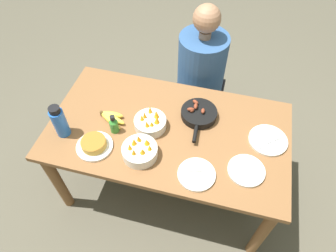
{
  "coord_description": "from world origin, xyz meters",
  "views": [
    {
      "loc": [
        0.29,
        -1.12,
        2.19
      ],
      "look_at": [
        0.0,
        0.0,
        0.73
      ],
      "focal_mm": 32.0,
      "sensor_mm": 36.0,
      "label": 1
    }
  ],
  "objects_px": {
    "empty_plate_far_right": "(268,140)",
    "fruit_bowl_citrus": "(150,123)",
    "frittata_plate_center": "(94,145)",
    "banana_bunch": "(111,118)",
    "hot_sauce_bottle": "(114,125)",
    "person_figure": "(199,86)",
    "skillet": "(199,114)",
    "water_bottle": "(60,122)",
    "fruit_bowl_mango": "(140,151)",
    "empty_plate_near_front": "(246,171)",
    "empty_plate_far_left": "(197,174)"
  },
  "relations": [
    {
      "from": "empty_plate_far_right",
      "to": "fruit_bowl_citrus",
      "type": "relative_size",
      "value": 1.17
    },
    {
      "from": "frittata_plate_center",
      "to": "fruit_bowl_citrus",
      "type": "distance_m",
      "value": 0.36
    },
    {
      "from": "banana_bunch",
      "to": "hot_sauce_bottle",
      "type": "xyz_separation_m",
      "value": [
        0.05,
        -0.08,
        0.04
      ]
    },
    {
      "from": "person_figure",
      "to": "skillet",
      "type": "bearing_deg",
      "value": -81.7
    },
    {
      "from": "fruit_bowl_citrus",
      "to": "water_bottle",
      "type": "bearing_deg",
      "value": -160.13
    },
    {
      "from": "fruit_bowl_citrus",
      "to": "water_bottle",
      "type": "xyz_separation_m",
      "value": [
        -0.51,
        -0.18,
        0.07
      ]
    },
    {
      "from": "banana_bunch",
      "to": "fruit_bowl_mango",
      "type": "xyz_separation_m",
      "value": [
        0.26,
        -0.21,
        0.02
      ]
    },
    {
      "from": "banana_bunch",
      "to": "skillet",
      "type": "bearing_deg",
      "value": 17.25
    },
    {
      "from": "fruit_bowl_mango",
      "to": "hot_sauce_bottle",
      "type": "bearing_deg",
      "value": 147.72
    },
    {
      "from": "skillet",
      "to": "person_figure",
      "type": "height_order",
      "value": "person_figure"
    },
    {
      "from": "empty_plate_near_front",
      "to": "empty_plate_far_right",
      "type": "xyz_separation_m",
      "value": [
        0.11,
        0.25,
        -0.0
      ]
    },
    {
      "from": "frittata_plate_center",
      "to": "empty_plate_far_right",
      "type": "bearing_deg",
      "value": 17.2
    },
    {
      "from": "banana_bunch",
      "to": "frittata_plate_center",
      "type": "height_order",
      "value": "frittata_plate_center"
    },
    {
      "from": "frittata_plate_center",
      "to": "fruit_bowl_mango",
      "type": "relative_size",
      "value": 1.06
    },
    {
      "from": "banana_bunch",
      "to": "fruit_bowl_mango",
      "type": "bearing_deg",
      "value": -38.78
    },
    {
      "from": "skillet",
      "to": "water_bottle",
      "type": "xyz_separation_m",
      "value": [
        -0.78,
        -0.34,
        0.08
      ]
    },
    {
      "from": "fruit_bowl_mango",
      "to": "person_figure",
      "type": "bearing_deg",
      "value": 77.49
    },
    {
      "from": "banana_bunch",
      "to": "fruit_bowl_citrus",
      "type": "xyz_separation_m",
      "value": [
        0.26,
        0.01,
        0.02
      ]
    },
    {
      "from": "empty_plate_far_left",
      "to": "empty_plate_near_front",
      "type": "bearing_deg",
      "value": 19.61
    },
    {
      "from": "banana_bunch",
      "to": "empty_plate_far_left",
      "type": "distance_m",
      "value": 0.66
    },
    {
      "from": "empty_plate_near_front",
      "to": "water_bottle",
      "type": "bearing_deg",
      "value": -179.43
    },
    {
      "from": "skillet",
      "to": "hot_sauce_bottle",
      "type": "height_order",
      "value": "hot_sauce_bottle"
    },
    {
      "from": "hot_sauce_bottle",
      "to": "fruit_bowl_citrus",
      "type": "bearing_deg",
      "value": 22.72
    },
    {
      "from": "frittata_plate_center",
      "to": "fruit_bowl_mango",
      "type": "height_order",
      "value": "fruit_bowl_mango"
    },
    {
      "from": "banana_bunch",
      "to": "skillet",
      "type": "relative_size",
      "value": 0.55
    },
    {
      "from": "fruit_bowl_citrus",
      "to": "person_figure",
      "type": "distance_m",
      "value": 0.75
    },
    {
      "from": "empty_plate_near_front",
      "to": "empty_plate_far_right",
      "type": "distance_m",
      "value": 0.27
    },
    {
      "from": "empty_plate_near_front",
      "to": "fruit_bowl_mango",
      "type": "bearing_deg",
      "value": -175.65
    },
    {
      "from": "banana_bunch",
      "to": "empty_plate_near_front",
      "type": "height_order",
      "value": "banana_bunch"
    },
    {
      "from": "skillet",
      "to": "empty_plate_near_front",
      "type": "xyz_separation_m",
      "value": [
        0.34,
        -0.33,
        -0.02
      ]
    },
    {
      "from": "frittata_plate_center",
      "to": "person_figure",
      "type": "height_order",
      "value": "person_figure"
    },
    {
      "from": "empty_plate_far_left",
      "to": "hot_sauce_bottle",
      "type": "bearing_deg",
      "value": 162.0
    },
    {
      "from": "water_bottle",
      "to": "person_figure",
      "type": "relative_size",
      "value": 0.19
    },
    {
      "from": "frittata_plate_center",
      "to": "banana_bunch",
      "type": "bearing_deg",
      "value": 85.19
    },
    {
      "from": "fruit_bowl_mango",
      "to": "empty_plate_far_right",
      "type": "bearing_deg",
      "value": 22.16
    },
    {
      "from": "banana_bunch",
      "to": "empty_plate_near_front",
      "type": "xyz_separation_m",
      "value": [
        0.87,
        -0.16,
        -0.01
      ]
    },
    {
      "from": "empty_plate_far_left",
      "to": "hot_sauce_bottle",
      "type": "distance_m",
      "value": 0.59
    },
    {
      "from": "banana_bunch",
      "to": "frittata_plate_center",
      "type": "relative_size",
      "value": 0.89
    },
    {
      "from": "banana_bunch",
      "to": "hot_sauce_bottle",
      "type": "relative_size",
      "value": 1.43
    },
    {
      "from": "fruit_bowl_citrus",
      "to": "water_bottle",
      "type": "height_order",
      "value": "water_bottle"
    },
    {
      "from": "skillet",
      "to": "empty_plate_far_left",
      "type": "distance_m",
      "value": 0.43
    },
    {
      "from": "empty_plate_far_left",
      "to": "fruit_bowl_citrus",
      "type": "bearing_deg",
      "value": 142.58
    },
    {
      "from": "frittata_plate_center",
      "to": "skillet",
      "type": "bearing_deg",
      "value": 35.36
    },
    {
      "from": "skillet",
      "to": "empty_plate_near_front",
      "type": "bearing_deg",
      "value": 42.08
    },
    {
      "from": "fruit_bowl_mango",
      "to": "hot_sauce_bottle",
      "type": "distance_m",
      "value": 0.25
    },
    {
      "from": "frittata_plate_center",
      "to": "empty_plate_far_right",
      "type": "xyz_separation_m",
      "value": [
        1.0,
        0.31,
        -0.02
      ]
    },
    {
      "from": "banana_bunch",
      "to": "fruit_bowl_citrus",
      "type": "relative_size",
      "value": 0.97
    },
    {
      "from": "fruit_bowl_citrus",
      "to": "banana_bunch",
      "type": "bearing_deg",
      "value": -178.29
    },
    {
      "from": "skillet",
      "to": "frittata_plate_center",
      "type": "distance_m",
      "value": 0.68
    },
    {
      "from": "empty_plate_far_left",
      "to": "banana_bunch",
      "type": "bearing_deg",
      "value": 156.93
    }
  ]
}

